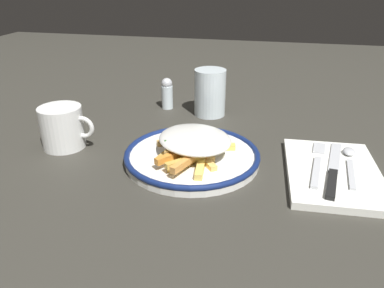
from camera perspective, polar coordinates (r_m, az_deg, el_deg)
The scene contains 10 objects.
ground_plane at distance 0.71m, azimuth 0.00°, elevation -2.62°, with size 2.60×2.60×0.00m, color #33312B.
plate at distance 0.70m, azimuth 0.00°, elevation -1.82°, with size 0.25×0.25×0.02m.
fries_heap at distance 0.68m, azimuth 0.12°, elevation -0.01°, with size 0.19×0.20×0.04m.
napkin at distance 0.70m, azimuth 20.70°, elevation -4.06°, with size 0.16×0.23×0.01m, color white.
fork at distance 0.70m, azimuth 18.58°, elevation -2.78°, with size 0.04×0.18×0.01m.
knife at distance 0.68m, azimuth 20.73°, elevation -4.09°, with size 0.05×0.21×0.01m.
spoon at distance 0.73m, azimuth 22.94°, elevation -2.23°, with size 0.03×0.15×0.01m.
water_glass at distance 0.91m, azimuth 2.76°, elevation 7.85°, with size 0.08×0.08×0.11m, color silver.
coffee_mug at distance 0.79m, azimuth -19.12°, elevation 2.43°, with size 0.11×0.08×0.08m.
salt_shaker at distance 0.96m, azimuth -3.82°, elevation 7.76°, with size 0.03×0.03×0.08m.
Camera 1 is at (0.14, -0.61, 0.33)m, focal length 34.94 mm.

